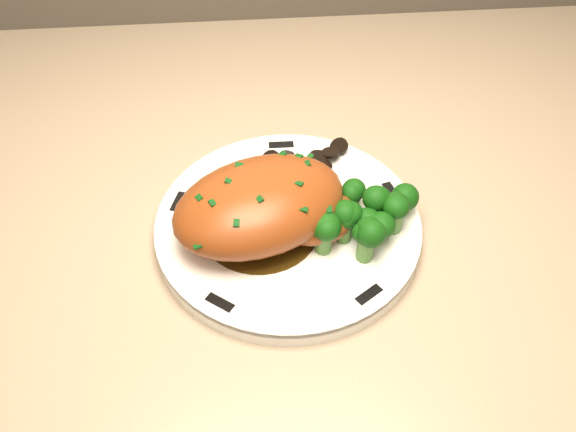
{
  "coord_description": "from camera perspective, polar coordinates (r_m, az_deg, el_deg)",
  "views": [
    {
      "loc": [
        0.15,
        1.13,
        1.38
      ],
      "look_at": [
        0.18,
        1.59,
        0.87
      ],
      "focal_mm": 45.0,
      "sensor_mm": 36.0,
      "label": 1
    }
  ],
  "objects": [
    {
      "name": "gravy_pool",
      "position": [
        0.69,
        -2.22,
        -1.01
      ],
      "size": [
        0.11,
        0.11,
        0.0
      ],
      "primitive_type": "cylinder",
      "color": "#39260A",
      "rests_on": "plate"
    },
    {
      "name": "mushroom_pile",
      "position": [
        0.74,
        1.73,
        3.66
      ],
      "size": [
        0.08,
        0.06,
        0.02
      ],
      "color": "black",
      "rests_on": "plate"
    },
    {
      "name": "rim_accent_4",
      "position": [
        0.73,
        8.18,
        1.9
      ],
      "size": [
        0.02,
        0.03,
        0.0
      ],
      "primitive_type": "cube",
      "rotation": [
        0.0,
        0.0,
        8.16
      ],
      "color": "black",
      "rests_on": "plate"
    },
    {
      "name": "plate",
      "position": [
        0.7,
        -0.0,
        -1.03
      ],
      "size": [
        0.31,
        0.31,
        0.02
      ],
      "primitive_type": "cylinder",
      "rotation": [
        0.0,
        0.0,
        0.22
      ],
      "color": "white",
      "rests_on": "counter"
    },
    {
      "name": "broccoli_florets",
      "position": [
        0.67,
        5.52,
        -0.01
      ],
      "size": [
        0.11,
        0.08,
        0.04
      ],
      "rotation": [
        0.0,
        0.0,
        0.35
      ],
      "color": "#4A7D35",
      "rests_on": "plate"
    },
    {
      "name": "rim_accent_2",
      "position": [
        0.63,
        -5.4,
        -6.84
      ],
      "size": [
        0.03,
        0.02,
        0.0
      ],
      "primitive_type": "cube",
      "rotation": [
        0.0,
        0.0,
        5.64
      ],
      "color": "black",
      "rests_on": "plate"
    },
    {
      "name": "rim_accent_0",
      "position": [
        0.77,
        -0.55,
        5.63
      ],
      "size": [
        0.03,
        0.01,
        0.0
      ],
      "primitive_type": "cube",
      "rotation": [
        0.0,
        0.0,
        3.13
      ],
      "color": "black",
      "rests_on": "plate"
    },
    {
      "name": "chicken_breast",
      "position": [
        0.66,
        -1.75,
        0.71
      ],
      "size": [
        0.2,
        0.16,
        0.06
      ],
      "rotation": [
        0.0,
        0.0,
        0.36
      ],
      "color": "#96441A",
      "rests_on": "plate"
    },
    {
      "name": "counter",
      "position": [
        1.1,
        4.41,
        -12.62
      ],
      "size": [
        1.96,
        0.65,
        0.97
      ],
      "color": "brown",
      "rests_on": "ground"
    },
    {
      "name": "rim_accent_3",
      "position": [
        0.64,
        6.41,
        -6.2
      ],
      "size": [
        0.03,
        0.02,
        0.0
      ],
      "primitive_type": "cube",
      "rotation": [
        0.0,
        0.0,
        6.9
      ],
      "color": "black",
      "rests_on": "plate"
    },
    {
      "name": "rim_accent_1",
      "position": [
        0.72,
        -8.64,
        1.11
      ],
      "size": [
        0.02,
        0.03,
        0.0
      ],
      "primitive_type": "cube",
      "rotation": [
        0.0,
        0.0,
        4.39
      ],
      "color": "black",
      "rests_on": "plate"
    }
  ]
}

